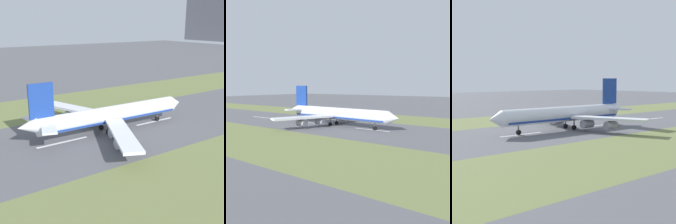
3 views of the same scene
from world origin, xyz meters
The scene contains 7 objects.
ground_plane centered at (0.00, 0.00, 0.00)m, with size 800.00×800.00×0.00m, color #56565B.
grass_median_west centered at (-45.00, 0.00, 0.00)m, with size 40.00×600.00×0.01m, color olive.
grass_median_east centered at (45.00, 0.00, 0.00)m, with size 40.00×600.00×0.01m, color olive.
centreline_dash_near centered at (0.00, -58.54, 0.01)m, with size 1.20×18.00×0.01m, color silver.
centreline_dash_mid centered at (0.00, -18.54, 0.01)m, with size 1.20×18.00×0.01m, color silver.
centreline_dash_far centered at (0.00, 21.46, 0.01)m, with size 1.20×18.00×0.01m, color silver.
airplane_main_jet centered at (-0.67, -0.44, 6.02)m, with size 64.11×67.13×20.20m.
Camera 2 is at (104.73, 79.47, 20.07)m, focal length 42.00 mm.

